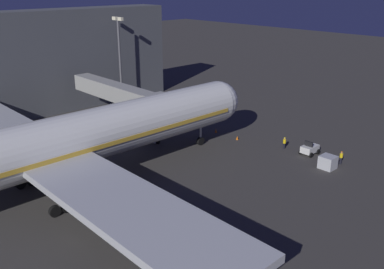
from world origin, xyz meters
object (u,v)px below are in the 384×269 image
(jet_bridge, at_px, (125,95))
(ground_crew_marshaller_fwd, at_px, (341,157))
(airliner_at_gate, at_px, (26,154))
(traffic_cone_nose_port, at_px, (237,138))
(apron_floodlight_mast, at_px, (120,54))
(pushback_tug, at_px, (310,149))
(baggage_container_mid_row, at_px, (328,162))
(ground_crew_under_port_wing, at_px, (284,142))
(traffic_cone_nose_starboard, at_px, (216,131))

(jet_bridge, distance_m, ground_crew_marshaller_fwd, 32.52)
(airliner_at_gate, relative_size, traffic_cone_nose_port, 116.77)
(apron_floodlight_mast, distance_m, pushback_tug, 39.41)
(baggage_container_mid_row, bearing_deg, jet_bridge, 19.39)
(airliner_at_gate, xyz_separation_m, ground_crew_under_port_wing, (-9.13, -32.56, -4.78))
(airliner_at_gate, xyz_separation_m, ground_crew_marshaller_fwd, (-17.29, -33.36, -4.73))
(ground_crew_marshaller_fwd, xyz_separation_m, ground_crew_under_port_wing, (8.16, 0.80, -0.05))
(jet_bridge, height_order, ground_crew_marshaller_fwd, jet_bridge)
(apron_floodlight_mast, xyz_separation_m, ground_crew_marshaller_fwd, (-42.79, -4.37, -8.53))
(airliner_at_gate, bearing_deg, traffic_cone_nose_port, -94.13)
(jet_bridge, relative_size, ground_crew_under_port_wing, 13.45)
(traffic_cone_nose_starboard, bearing_deg, jet_bridge, 43.91)
(baggage_container_mid_row, height_order, traffic_cone_nose_port, baggage_container_mid_row)
(ground_crew_under_port_wing, xyz_separation_m, traffic_cone_nose_port, (6.93, 2.07, -0.67))
(pushback_tug, height_order, traffic_cone_nose_starboard, pushback_tug)
(ground_crew_marshaller_fwd, bearing_deg, airliner_at_gate, 62.61)
(airliner_at_gate, relative_size, baggage_container_mid_row, 34.76)
(ground_crew_marshaller_fwd, bearing_deg, baggage_container_mid_row, 77.86)
(pushback_tug, height_order, ground_crew_marshaller_fwd, pushback_tug)
(apron_floodlight_mast, relative_size, pushback_tug, 6.46)
(jet_bridge, height_order, apron_floodlight_mast, apron_floodlight_mast)
(jet_bridge, bearing_deg, ground_crew_marshaller_fwd, -156.94)
(pushback_tug, distance_m, baggage_container_mid_row, 4.74)
(ground_crew_under_port_wing, bearing_deg, airliner_at_gate, 74.34)
(airliner_at_gate, relative_size, ground_crew_marshaller_fwd, 35.80)
(airliner_at_gate, xyz_separation_m, traffic_cone_nose_starboard, (2.20, -30.49, -5.45))
(pushback_tug, xyz_separation_m, ground_crew_under_port_wing, (3.55, 0.82, 0.16))
(traffic_cone_nose_starboard, bearing_deg, traffic_cone_nose_port, 180.00)
(pushback_tug, height_order, traffic_cone_nose_port, pushback_tug)
(jet_bridge, bearing_deg, traffic_cone_nose_port, -146.15)
(airliner_at_gate, bearing_deg, jet_bridge, -59.35)
(pushback_tug, xyz_separation_m, ground_crew_marshaller_fwd, (-4.61, 0.02, 0.21))
(airliner_at_gate, bearing_deg, baggage_container_mid_row, -118.43)
(apron_floodlight_mast, relative_size, traffic_cone_nose_starboard, 29.49)
(airliner_at_gate, distance_m, pushback_tug, 36.05)
(apron_floodlight_mast, distance_m, ground_crew_under_port_wing, 35.85)
(baggage_container_mid_row, xyz_separation_m, traffic_cone_nose_starboard, (18.98, 0.51, -0.55))
(apron_floodlight_mast, relative_size, baggage_container_mid_row, 8.78)
(baggage_container_mid_row, bearing_deg, traffic_cone_nose_starboard, 1.53)
(ground_crew_under_port_wing, relative_size, traffic_cone_nose_starboard, 3.12)
(ground_crew_marshaller_fwd, bearing_deg, pushback_tug, -0.22)
(ground_crew_marshaller_fwd, height_order, traffic_cone_nose_port, ground_crew_marshaller_fwd)
(airliner_at_gate, height_order, baggage_container_mid_row, airliner_at_gate)
(pushback_tug, relative_size, baggage_container_mid_row, 1.36)
(jet_bridge, xyz_separation_m, baggage_container_mid_row, (-29.09, -10.23, -4.99))
(airliner_at_gate, relative_size, pushback_tug, 25.59)
(jet_bridge, distance_m, pushback_tug, 28.44)
(baggage_container_mid_row, distance_m, traffic_cone_nose_port, 14.60)
(traffic_cone_nose_port, distance_m, traffic_cone_nose_starboard, 4.40)
(ground_crew_marshaller_fwd, distance_m, ground_crew_under_port_wing, 8.20)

